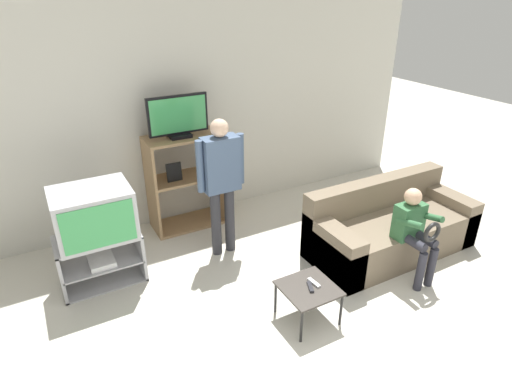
{
  "coord_description": "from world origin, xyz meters",
  "views": [
    {
      "loc": [
        -1.79,
        -1.47,
        2.73
      ],
      "look_at": [
        0.02,
        1.83,
        0.9
      ],
      "focal_mm": 30.0,
      "sensor_mm": 36.0,
      "label": 1
    }
  ],
  "objects_px": {
    "couch": "(389,228)",
    "person_seated_child": "(415,228)",
    "snack_table": "(308,291)",
    "remote_control_white": "(314,283)",
    "person_standing_adult": "(221,176)",
    "media_shelf": "(186,181)",
    "television_main": "(93,214)",
    "television_flat": "(178,118)",
    "remote_control_black": "(310,287)",
    "tv_stand": "(101,259)"
  },
  "relations": [
    {
      "from": "couch",
      "to": "person_seated_child",
      "type": "bearing_deg",
      "value": -110.85
    },
    {
      "from": "snack_table",
      "to": "remote_control_white",
      "type": "relative_size",
      "value": 3.23
    },
    {
      "from": "person_standing_adult",
      "to": "person_seated_child",
      "type": "height_order",
      "value": "person_standing_adult"
    },
    {
      "from": "snack_table",
      "to": "remote_control_white",
      "type": "height_order",
      "value": "remote_control_white"
    },
    {
      "from": "media_shelf",
      "to": "person_standing_adult",
      "type": "height_order",
      "value": "person_standing_adult"
    },
    {
      "from": "television_main",
      "to": "television_flat",
      "type": "bearing_deg",
      "value": 29.88
    },
    {
      "from": "remote_control_black",
      "to": "couch",
      "type": "relative_size",
      "value": 0.08
    },
    {
      "from": "television_main",
      "to": "remote_control_white",
      "type": "xyz_separation_m",
      "value": [
        1.56,
        -1.43,
        -0.41
      ]
    },
    {
      "from": "tv_stand",
      "to": "snack_table",
      "type": "bearing_deg",
      "value": -44.11
    },
    {
      "from": "television_flat",
      "to": "couch",
      "type": "height_order",
      "value": "television_flat"
    },
    {
      "from": "tv_stand",
      "to": "person_seated_child",
      "type": "height_order",
      "value": "person_seated_child"
    },
    {
      "from": "television_flat",
      "to": "person_seated_child",
      "type": "distance_m",
      "value": 2.76
    },
    {
      "from": "couch",
      "to": "tv_stand",
      "type": "bearing_deg",
      "value": 162.03
    },
    {
      "from": "remote_control_black",
      "to": "remote_control_white",
      "type": "xyz_separation_m",
      "value": [
        0.06,
        0.03,
        0.0
      ]
    },
    {
      "from": "couch",
      "to": "media_shelf",
      "type": "bearing_deg",
      "value": 137.56
    },
    {
      "from": "tv_stand",
      "to": "television_flat",
      "type": "xyz_separation_m",
      "value": [
        1.13,
        0.65,
        1.13
      ]
    },
    {
      "from": "television_flat",
      "to": "remote_control_black",
      "type": "relative_size",
      "value": 4.84
    },
    {
      "from": "tv_stand",
      "to": "television_main",
      "type": "height_order",
      "value": "television_main"
    },
    {
      "from": "media_shelf",
      "to": "television_main",
      "type": "bearing_deg",
      "value": -149.89
    },
    {
      "from": "tv_stand",
      "to": "media_shelf",
      "type": "relative_size",
      "value": 0.68
    },
    {
      "from": "media_shelf",
      "to": "couch",
      "type": "relative_size",
      "value": 0.62
    },
    {
      "from": "television_main",
      "to": "remote_control_white",
      "type": "height_order",
      "value": "television_main"
    },
    {
      "from": "media_shelf",
      "to": "remote_control_black",
      "type": "relative_size",
      "value": 8.08
    },
    {
      "from": "tv_stand",
      "to": "television_main",
      "type": "bearing_deg",
      "value": 4.41
    },
    {
      "from": "remote_control_black",
      "to": "person_seated_child",
      "type": "height_order",
      "value": "person_seated_child"
    },
    {
      "from": "television_main",
      "to": "person_seated_child",
      "type": "relative_size",
      "value": 0.75
    },
    {
      "from": "snack_table",
      "to": "person_standing_adult",
      "type": "distance_m",
      "value": 1.5
    },
    {
      "from": "snack_table",
      "to": "tv_stand",
      "type": "bearing_deg",
      "value": 135.89
    },
    {
      "from": "tv_stand",
      "to": "television_main",
      "type": "distance_m",
      "value": 0.52
    },
    {
      "from": "media_shelf",
      "to": "couch",
      "type": "height_order",
      "value": "media_shelf"
    },
    {
      "from": "television_main",
      "to": "person_seated_child",
      "type": "xyz_separation_m",
      "value": [
        2.76,
        -1.43,
        -0.2
      ]
    },
    {
      "from": "television_main",
      "to": "person_standing_adult",
      "type": "relative_size",
      "value": 0.47
    },
    {
      "from": "tv_stand",
      "to": "television_flat",
      "type": "relative_size",
      "value": 1.14
    },
    {
      "from": "snack_table",
      "to": "couch",
      "type": "xyz_separation_m",
      "value": [
        1.45,
        0.5,
        -0.03
      ]
    },
    {
      "from": "television_main",
      "to": "television_flat",
      "type": "height_order",
      "value": "television_flat"
    },
    {
      "from": "person_seated_child",
      "to": "person_standing_adult",
      "type": "bearing_deg",
      "value": 137.87
    },
    {
      "from": "remote_control_white",
      "to": "person_standing_adult",
      "type": "relative_size",
      "value": 0.09
    },
    {
      "from": "tv_stand",
      "to": "snack_table",
      "type": "xyz_separation_m",
      "value": [
        1.5,
        -1.45,
        0.05
      ]
    },
    {
      "from": "tv_stand",
      "to": "remote_control_white",
      "type": "relative_size",
      "value": 5.53
    },
    {
      "from": "television_flat",
      "to": "remote_control_black",
      "type": "xyz_separation_m",
      "value": [
        0.37,
        -2.11,
        -1.03
      ]
    },
    {
      "from": "tv_stand",
      "to": "person_standing_adult",
      "type": "height_order",
      "value": "person_standing_adult"
    },
    {
      "from": "couch",
      "to": "person_standing_adult",
      "type": "bearing_deg",
      "value": 152.46
    },
    {
      "from": "television_flat",
      "to": "couch",
      "type": "relative_size",
      "value": 0.37
    },
    {
      "from": "tv_stand",
      "to": "television_flat",
      "type": "bearing_deg",
      "value": 29.66
    },
    {
      "from": "snack_table",
      "to": "couch",
      "type": "relative_size",
      "value": 0.25
    },
    {
      "from": "person_seated_child",
      "to": "television_flat",
      "type": "bearing_deg",
      "value": 128.32
    },
    {
      "from": "remote_control_white",
      "to": "snack_table",
      "type": "bearing_deg",
      "value": -168.38
    },
    {
      "from": "tv_stand",
      "to": "remote_control_white",
      "type": "distance_m",
      "value": 2.13
    },
    {
      "from": "remote_control_black",
      "to": "person_standing_adult",
      "type": "height_order",
      "value": "person_standing_adult"
    },
    {
      "from": "television_flat",
      "to": "snack_table",
      "type": "height_order",
      "value": "television_flat"
    }
  ]
}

